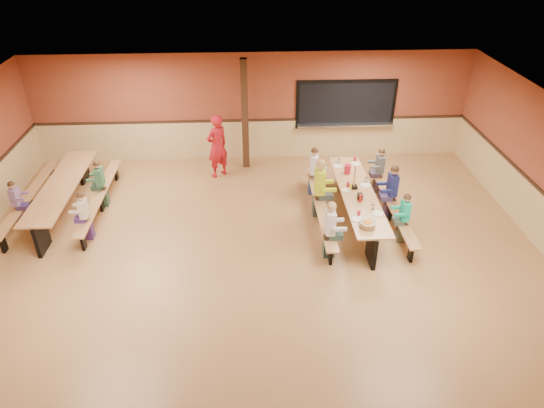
{
  "coord_description": "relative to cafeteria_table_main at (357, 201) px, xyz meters",
  "views": [
    {
      "loc": [
        -0.12,
        -7.79,
        6.19
      ],
      "look_at": [
        0.31,
        0.43,
        1.15
      ],
      "focal_mm": 32.0,
      "sensor_mm": 36.0,
      "label": 1
    }
  ],
  "objects": [
    {
      "name": "ground",
      "position": [
        -2.3,
        -1.5,
        -0.53
      ],
      "size": [
        12.0,
        12.0,
        0.0
      ],
      "primitive_type": "plane",
      "color": "#966439",
      "rests_on": "ground"
    },
    {
      "name": "room_envelope",
      "position": [
        -2.3,
        -1.5,
        0.16
      ],
      "size": [
        12.04,
        10.04,
        3.02
      ],
      "color": "brown",
      "rests_on": "ground"
    },
    {
      "name": "kitchen_pass_through",
      "position": [
        0.3,
        3.46,
        0.96
      ],
      "size": [
        2.78,
        0.28,
        1.38
      ],
      "color": "black",
      "rests_on": "ground"
    },
    {
      "name": "structural_post",
      "position": [
        -2.5,
        2.9,
        0.97
      ],
      "size": [
        0.18,
        0.18,
        3.0
      ],
      "primitive_type": "cube",
      "color": "#311C10",
      "rests_on": "ground"
    },
    {
      "name": "cafeteria_table_main",
      "position": [
        0.0,
        0.0,
        0.0
      ],
      "size": [
        1.91,
        3.7,
        0.74
      ],
      "color": "#AB7444",
      "rests_on": "ground"
    },
    {
      "name": "cafeteria_table_second",
      "position": [
        -6.79,
        0.75,
        0.0
      ],
      "size": [
        1.91,
        3.7,
        0.74
      ],
      "color": "#AB7444",
      "rests_on": "ground"
    },
    {
      "name": "seated_child_white_left",
      "position": [
        -0.83,
        -1.29,
        0.11
      ],
      "size": [
        0.4,
        0.32,
        1.27
      ],
      "primitive_type": null,
      "color": "silver",
      "rests_on": "ground"
    },
    {
      "name": "seated_adult_yellow",
      "position": [
        -0.83,
        0.3,
        0.17
      ],
      "size": [
        0.46,
        0.38,
        1.4
      ],
      "primitive_type": null,
      "color": "#C7D81B",
      "rests_on": "ground"
    },
    {
      "name": "seated_child_grey_left",
      "position": [
        -0.83,
        1.31,
        0.09
      ],
      "size": [
        0.38,
        0.31,
        1.23
      ],
      "primitive_type": null,
      "color": "white",
      "rests_on": "ground"
    },
    {
      "name": "seated_child_teal_right",
      "position": [
        0.83,
        -0.86,
        0.05
      ],
      "size": [
        0.34,
        0.28,
        1.15
      ],
      "primitive_type": null,
      "color": "#12A881",
      "rests_on": "ground"
    },
    {
      "name": "seated_child_navy_right",
      "position": [
        0.83,
        0.16,
        0.11
      ],
      "size": [
        0.4,
        0.33,
        1.28
      ],
      "primitive_type": null,
      "color": "navy",
      "rests_on": "ground"
    },
    {
      "name": "seated_child_char_right",
      "position": [
        0.83,
        1.3,
        0.06
      ],
      "size": [
        0.35,
        0.29,
        1.18
      ],
      "primitive_type": null,
      "color": "#4F575A",
      "rests_on": "ground"
    },
    {
      "name": "seated_child_purple_sec",
      "position": [
        -7.61,
        0.2,
        0.03
      ],
      "size": [
        0.32,
        0.26,
        1.11
      ],
      "primitive_type": null,
      "color": "slate",
      "rests_on": "ground"
    },
    {
      "name": "seated_child_green_sec",
      "position": [
        -5.96,
        0.99,
        0.06
      ],
      "size": [
        0.35,
        0.29,
        1.17
      ],
      "primitive_type": null,
      "color": "#336E49",
      "rests_on": "ground"
    },
    {
      "name": "seated_child_tan_sec",
      "position": [
        -5.96,
        -0.4,
        0.04
      ],
      "size": [
        0.33,
        0.27,
        1.12
      ],
      "primitive_type": null,
      "color": "beige",
      "rests_on": "ground"
    },
    {
      "name": "standing_woman",
      "position": [
        -3.25,
        2.39,
        0.34
      ],
      "size": [
        0.75,
        0.71,
        1.72
      ],
      "primitive_type": "imported",
      "rotation": [
        0.0,
        0.0,
        3.82
      ],
      "color": "#B4141F",
      "rests_on": "ground"
    },
    {
      "name": "punch_pitcher",
      "position": [
        -0.07,
        0.93,
        0.32
      ],
      "size": [
        0.16,
        0.16,
        0.22
      ],
      "primitive_type": "cylinder",
      "color": "#B1172C",
      "rests_on": "cafeteria_table_main"
    },
    {
      "name": "chip_bowl",
      "position": [
        -0.09,
        -1.38,
        0.29
      ],
      "size": [
        0.32,
        0.32,
        0.15
      ],
      "primitive_type": null,
      "color": "orange",
      "rests_on": "cafeteria_table_main"
    },
    {
      "name": "napkin_dispenser",
      "position": [
        -0.02,
        -0.29,
        0.28
      ],
      "size": [
        0.1,
        0.14,
        0.13
      ],
      "primitive_type": "cube",
      "color": "black",
      "rests_on": "cafeteria_table_main"
    },
    {
      "name": "condiment_mustard",
      "position": [
        -0.16,
        0.09,
        0.3
      ],
      "size": [
        0.06,
        0.06,
        0.17
      ],
      "primitive_type": "cylinder",
      "color": "yellow",
      "rests_on": "cafeteria_table_main"
    },
    {
      "name": "condiment_ketchup",
      "position": [
        -0.03,
        -0.4,
        0.3
      ],
      "size": [
        0.06,
        0.06,
        0.17
      ],
      "primitive_type": "cylinder",
      "color": "#B2140F",
      "rests_on": "cafeteria_table_main"
    },
    {
      "name": "table_paddle",
      "position": [
        -0.06,
        0.21,
        0.35
      ],
      "size": [
        0.16,
        0.16,
        0.56
      ],
      "color": "black",
      "rests_on": "cafeteria_table_main"
    },
    {
      "name": "place_settings",
      "position": [
        0.0,
        0.0,
        0.27
      ],
      "size": [
        0.65,
        3.3,
        0.11
      ],
      "primitive_type": null,
      "color": "beige",
      "rests_on": "cafeteria_table_main"
    }
  ]
}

